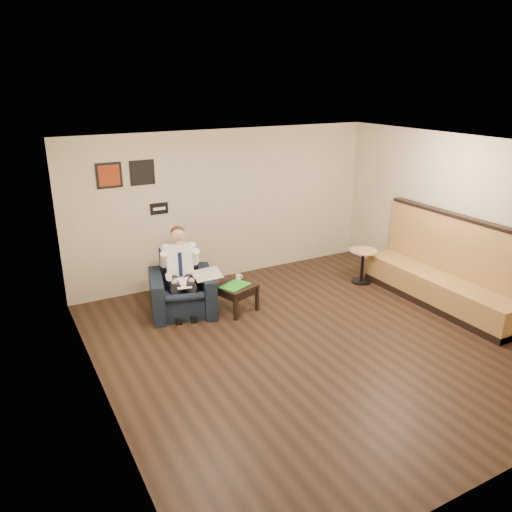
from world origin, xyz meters
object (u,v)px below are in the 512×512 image
coffee_mug (238,277)px  banquette (443,262)px  cafe_table (362,266)px  side_table (236,298)px  green_folder (235,285)px  armchair (182,284)px  smartphone (231,281)px  seated_man (182,277)px

coffee_mug → banquette: (3.02, -1.58, 0.24)m
cafe_table → banquette: bearing=-69.7°
side_table → cafe_table: (2.64, -0.02, 0.09)m
green_folder → banquette: banquette is taller
armchair → green_folder: 0.87m
smartphone → banquette: banquette is taller
banquette → cafe_table: (-0.51, 1.39, -0.43)m
side_table → banquette: size_ratio=0.19×
armchair → coffee_mug: (0.92, -0.22, 0.02)m
smartphone → cafe_table: cafe_table is taller
seated_man → smartphone: 0.84m
side_table → cafe_table: 2.64m
green_folder → cafe_table: 2.67m
banquette → cafe_table: size_ratio=4.62×
green_folder → banquette: (3.18, -1.38, 0.29)m
seated_man → armchair: bearing=90.0°
green_folder → armchair: bearing=151.2°
armchair → smartphone: armchair is taller
side_table → smartphone: size_ratio=3.93×
cafe_table → smartphone: bearing=175.9°
smartphone → banquette: 3.54m
armchair → smartphone: 0.81m
armchair → green_folder: (0.76, -0.42, -0.02)m
banquette → coffee_mug: bearing=152.4°
smartphone → coffee_mug: bearing=-7.1°
coffee_mug → banquette: 3.41m
armchair → smartphone: bearing=-1.3°
green_folder → coffee_mug: size_ratio=4.74×
seated_man → coffee_mug: 0.97m
smartphone → cafe_table: 2.66m
coffee_mug → armchair: bearing=166.8°
cafe_table → side_table: bearing=179.6°
side_table → seated_man: bearing=161.9°
green_folder → side_table: bearing=51.4°
armchair → cafe_table: (3.42, -0.41, -0.17)m
smartphone → cafe_table: (2.64, -0.19, -0.15)m
armchair → seated_man: seated_man is taller
armchair → side_table: (0.78, -0.39, -0.26)m
smartphone → side_table: bearing=-97.4°
green_folder → smartphone: green_folder is taller
side_table → cafe_table: bearing=-0.4°
banquette → smartphone: bearing=153.5°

